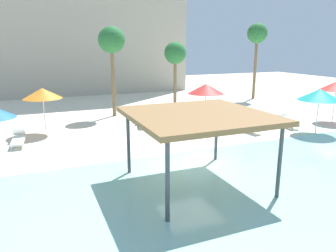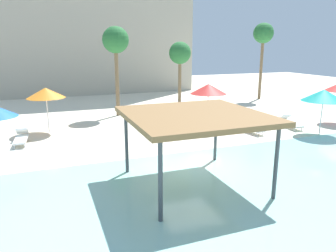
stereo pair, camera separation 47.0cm
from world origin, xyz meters
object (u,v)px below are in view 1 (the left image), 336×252
Objects in this scene: beach_umbrella_orange_2 at (42,93)px; palm_tree_1 at (257,35)px; palm_tree_0 at (112,42)px; lounge_chair_6 at (143,121)px; palm_tree_2 at (175,54)px; lounge_chair_4 at (18,139)px; lounge_chair_2 at (286,122)px; beach_umbrella_teal_4 at (320,95)px; lounge_chair_5 at (250,113)px; lounge_chair_0 at (247,126)px; beach_umbrella_red_0 at (206,89)px; shade_pavilion at (198,117)px.

beach_umbrella_orange_2 is 0.38× the size of palm_tree_1.
beach_umbrella_orange_2 is 0.42× the size of palm_tree_0.
beach_umbrella_orange_2 is 1.37× the size of lounge_chair_6.
palm_tree_0 is 1.18× the size of palm_tree_2.
lounge_chair_4 and lounge_chair_6 have the same top height.
lounge_chair_2 is at bearing -116.90° from palm_tree_1.
beach_umbrella_teal_4 is 5.60m from lounge_chair_5.
palm_tree_0 is 0.90× the size of palm_tree_1.
lounge_chair_0 is at bearing 82.66° from lounge_chair_4.
lounge_chair_2 is (5.07, -1.64, -2.19)m from beach_umbrella_red_0.
beach_umbrella_red_0 is at bearing -101.50° from lounge_chair_2.
lounge_chair_0 is 0.36× the size of palm_tree_2.
shade_pavilion is 13.60m from palm_tree_0.
lounge_chair_4 is at bearing 128.14° from shade_pavilion.
lounge_chair_2 is at bearing 82.42° from lounge_chair_0.
shade_pavilion is 8.63m from beach_umbrella_red_0.
beach_umbrella_orange_2 is 14.21m from lounge_chair_5.
palm_tree_0 is at bearing -157.08° from palm_tree_2.
lounge_chair_0 and lounge_chair_4 have the same top height.
beach_umbrella_teal_4 is at bearing -111.11° from palm_tree_1.
beach_umbrella_orange_2 is at bearing 164.48° from beach_umbrella_red_0.
lounge_chair_6 is 0.36× the size of palm_tree_2.
shade_pavilion reaches higher than beach_umbrella_teal_4.
lounge_chair_6 is at bearing -75.84° from palm_tree_0.
lounge_chair_2 is at bearing 84.89° from lounge_chair_4.
lounge_chair_4 is at bearing 176.30° from beach_umbrella_red_0.
lounge_chair_4 is 0.35× the size of palm_tree_2.
lounge_chair_2 is 0.98× the size of lounge_chair_6.
beach_umbrella_red_0 is 1.45× the size of lounge_chair_5.
lounge_chair_5 is at bearing 18.60° from beach_umbrella_red_0.
lounge_chair_2 is 1.00× the size of lounge_chair_5.
shade_pavilion is at bearing -159.28° from beach_umbrella_teal_4.
shade_pavilion is 1.79× the size of beach_umbrella_teal_4.
beach_umbrella_red_0 is 13.90m from palm_tree_1.
lounge_chair_5 is at bearing 44.53° from shade_pavilion.
palm_tree_1 is at bearing 47.38° from shade_pavilion.
lounge_chair_5 is 10.73m from palm_tree_1.
shade_pavilion is 2.45× the size of lounge_chair_2.
shade_pavilion reaches higher than lounge_chair_6.
lounge_chair_2 is 12.88m from palm_tree_1.
lounge_chair_0 and lounge_chair_6 have the same top height.
lounge_chair_0 is 3.11m from lounge_chair_2.
palm_tree_2 reaches higher than lounge_chair_0.
lounge_chair_6 is (-9.00, 5.70, -1.99)m from beach_umbrella_teal_4.
beach_umbrella_teal_4 is 0.49× the size of palm_tree_2.
beach_umbrella_red_0 is 4.59m from lounge_chair_6.
lounge_chair_2 is 16.06m from lounge_chair_4.
palm_tree_2 reaches higher than shade_pavilion.
lounge_chair_0 is (-3.60, 1.90, -1.99)m from beach_umbrella_teal_4.
beach_umbrella_red_0 reaches higher than lounge_chair_5.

